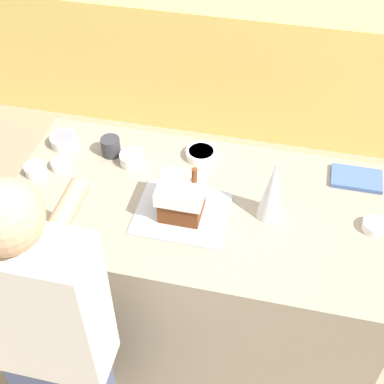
% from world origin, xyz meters
% --- Properties ---
extents(ground_plane, '(12.00, 12.00, 0.00)m').
position_xyz_m(ground_plane, '(0.00, 0.00, 0.00)').
color(ground_plane, gray).
extents(back_cabinet_block, '(6.00, 0.60, 0.96)m').
position_xyz_m(back_cabinet_block, '(0.00, 1.95, 0.48)').
color(back_cabinet_block, '#DBBC60').
rests_on(back_cabinet_block, ground_plane).
extents(kitchen_island, '(1.63, 0.84, 0.95)m').
position_xyz_m(kitchen_island, '(0.00, 0.00, 0.48)').
color(kitchen_island, gray).
rests_on(kitchen_island, ground_plane).
extents(baking_tray, '(0.38, 0.32, 0.01)m').
position_xyz_m(baking_tray, '(-0.05, -0.07, 0.96)').
color(baking_tray, '#B2B2BC').
rests_on(baking_tray, kitchen_island).
extents(gingerbread_house, '(0.18, 0.18, 0.22)m').
position_xyz_m(gingerbread_house, '(-0.05, -0.07, 1.05)').
color(gingerbread_house, '#5B2D14').
rests_on(gingerbread_house, baking_tray).
extents(decorative_tree, '(0.11, 0.11, 0.29)m').
position_xyz_m(decorative_tree, '(0.30, -0.00, 1.10)').
color(decorative_tree, silver).
rests_on(decorative_tree, kitchen_island).
extents(candy_bowl_behind_tray, '(0.14, 0.14, 0.04)m').
position_xyz_m(candy_bowl_behind_tray, '(-0.05, 0.29, 0.97)').
color(candy_bowl_behind_tray, white).
rests_on(candy_bowl_behind_tray, kitchen_island).
extents(candy_bowl_near_tray_left, '(0.11, 0.11, 0.05)m').
position_xyz_m(candy_bowl_near_tray_left, '(-0.34, 0.18, 0.98)').
color(candy_bowl_near_tray_left, white).
rests_on(candy_bowl_near_tray_left, kitchen_island).
extents(candy_bowl_front_corner, '(0.09, 0.09, 0.04)m').
position_xyz_m(candy_bowl_front_corner, '(-0.64, 0.08, 0.98)').
color(candy_bowl_front_corner, silver).
rests_on(candy_bowl_front_corner, kitchen_island).
extents(candy_bowl_near_tray_right, '(0.13, 0.13, 0.05)m').
position_xyz_m(candy_bowl_near_tray_right, '(-0.69, 0.24, 0.98)').
color(candy_bowl_near_tray_right, silver).
rests_on(candy_bowl_near_tray_right, kitchen_island).
extents(candy_bowl_far_right, '(0.10, 0.10, 0.04)m').
position_xyz_m(candy_bowl_far_right, '(0.72, 0.01, 0.97)').
color(candy_bowl_far_right, white).
rests_on(candy_bowl_far_right, kitchen_island).
extents(candy_bowl_center_rear, '(0.10, 0.10, 0.05)m').
position_xyz_m(candy_bowl_center_rear, '(-0.74, 0.02, 0.98)').
color(candy_bowl_center_rear, silver).
rests_on(candy_bowl_center_rear, kitchen_island).
extents(cookbook, '(0.22, 0.14, 0.02)m').
position_xyz_m(cookbook, '(0.65, 0.29, 0.96)').
color(cookbook, '#3F598C').
rests_on(cookbook, kitchen_island).
extents(mug, '(0.09, 0.09, 0.09)m').
position_xyz_m(mug, '(-0.46, 0.22, 1.00)').
color(mug, '#2D2D33').
rests_on(mug, kitchen_island).
extents(person, '(0.43, 0.54, 1.64)m').
position_xyz_m(person, '(-0.37, -0.70, 0.84)').
color(person, '#424C6B').
rests_on(person, ground_plane).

